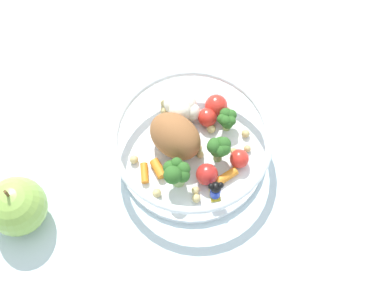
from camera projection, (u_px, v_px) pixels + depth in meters
name	position (u px, v px, depth m)	size (l,w,h in m)	color
ground_plane	(187.00, 151.00, 0.74)	(2.40, 2.40, 0.00)	silver
food_container	(190.00, 139.00, 0.71)	(0.21, 0.21, 0.07)	white
loose_apple	(17.00, 206.00, 0.66)	(0.07, 0.07, 0.09)	#8CB74C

